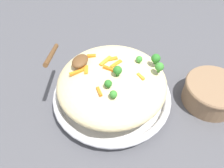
{
  "coord_description": "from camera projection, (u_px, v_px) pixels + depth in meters",
  "views": [
    {
      "loc": [
        0.38,
        0.17,
        0.54
      ],
      "look_at": [
        0.0,
        0.0,
        0.08
      ],
      "focal_mm": 35.51,
      "sensor_mm": 36.0,
      "label": 1
    }
  ],
  "objects": [
    {
      "name": "ground_plane",
      "position": [
        112.0,
        101.0,
        0.68
      ],
      "size": [
        2.4,
        2.4,
        0.0
      ],
      "primitive_type": "plane",
      "color": "#4C4C51"
    },
    {
      "name": "serving_bowl",
      "position": [
        112.0,
        96.0,
        0.66
      ],
      "size": [
        0.35,
        0.35,
        0.04
      ],
      "color": "silver",
      "rests_on": "ground_plane"
    },
    {
      "name": "pasta_mound",
      "position": [
        112.0,
        82.0,
        0.62
      ],
      "size": [
        0.31,
        0.3,
        0.09
      ],
      "primitive_type": "ellipsoid",
      "color": "beige",
      "rests_on": "serving_bowl"
    },
    {
      "name": "carrot_piece_0",
      "position": [
        106.0,
        61.0,
        0.61
      ],
      "size": [
        0.04,
        0.02,
        0.01
      ],
      "primitive_type": "cube",
      "rotation": [
        0.0,
        0.0,
        2.89
      ],
      "color": "orange",
      "rests_on": "pasta_mound"
    },
    {
      "name": "carrot_piece_1",
      "position": [
        141.0,
        77.0,
        0.57
      ],
      "size": [
        0.02,
        0.03,
        0.01
      ],
      "primitive_type": "cube",
      "rotation": [
        0.0,
        0.0,
        4.21
      ],
      "color": "orange",
      "rests_on": "pasta_mound"
    },
    {
      "name": "carrot_piece_2",
      "position": [
        113.0,
        59.0,
        0.61
      ],
      "size": [
        0.03,
        0.03,
        0.01
      ],
      "primitive_type": "cube",
      "rotation": [
        0.0,
        0.0,
        5.45
      ],
      "color": "orange",
      "rests_on": "pasta_mound"
    },
    {
      "name": "carrot_piece_3",
      "position": [
        77.0,
        72.0,
        0.58
      ],
      "size": [
        0.03,
        0.03,
        0.01
      ],
      "primitive_type": "cube",
      "rotation": [
        0.0,
        0.0,
        2.43
      ],
      "color": "orange",
      "rests_on": "pasta_mound"
    },
    {
      "name": "carrot_piece_4",
      "position": [
        100.0,
        92.0,
        0.54
      ],
      "size": [
        0.02,
        0.02,
        0.01
      ],
      "primitive_type": "cube",
      "rotation": [
        0.0,
        0.0,
        0.79
      ],
      "color": "orange",
      "rests_on": "pasta_mound"
    },
    {
      "name": "carrot_piece_5",
      "position": [
        79.0,
        66.0,
        0.6
      ],
      "size": [
        0.01,
        0.04,
        0.01
      ],
      "primitive_type": "cube",
      "rotation": [
        0.0,
        0.0,
        4.66
      ],
      "color": "orange",
      "rests_on": "pasta_mound"
    },
    {
      "name": "carrot_piece_6",
      "position": [
        109.0,
        69.0,
        0.58
      ],
      "size": [
        0.01,
        0.03,
        0.01
      ],
      "primitive_type": "cube",
      "rotation": [
        0.0,
        0.0,
        1.51
      ],
      "color": "orange",
      "rests_on": "pasta_mound"
    },
    {
      "name": "carrot_piece_7",
      "position": [
        86.0,
        70.0,
        0.59
      ],
      "size": [
        0.03,
        0.02,
        0.01
      ],
      "primitive_type": "cube",
      "rotation": [
        0.0,
        0.0,
        0.48
      ],
      "color": "orange",
      "rests_on": "pasta_mound"
    },
    {
      "name": "carrot_piece_8",
      "position": [
        91.0,
        56.0,
        0.63
      ],
      "size": [
        0.02,
        0.03,
        0.01
      ],
      "primitive_type": "cube",
      "rotation": [
        0.0,
        0.0,
        2.05
      ],
      "color": "orange",
      "rests_on": "pasta_mound"
    },
    {
      "name": "carrot_piece_9",
      "position": [
        115.0,
        64.0,
        0.6
      ],
      "size": [
        0.04,
        0.02,
        0.01
      ],
      "primitive_type": "cube",
      "rotation": [
        0.0,
        0.0,
        2.75
      ],
      "color": "orange",
      "rests_on": "pasta_mound"
    },
    {
      "name": "broccoli_floret_0",
      "position": [
        113.0,
        94.0,
        0.52
      ],
      "size": [
        0.02,
        0.02,
        0.02
      ],
      "color": "#377928",
      "rests_on": "pasta_mound"
    },
    {
      "name": "broccoli_floret_1",
      "position": [
        108.0,
        84.0,
        0.54
      ],
      "size": [
        0.02,
        0.02,
        0.02
      ],
      "color": "#296820",
      "rests_on": "pasta_mound"
    },
    {
      "name": "broccoli_floret_2",
      "position": [
        159.0,
        67.0,
        0.58
      ],
      "size": [
        0.02,
        0.02,
        0.03
      ],
      "color": "#377928",
      "rests_on": "pasta_mound"
    },
    {
      "name": "broccoli_floret_3",
      "position": [
        156.0,
        59.0,
        0.6
      ],
      "size": [
        0.03,
        0.03,
        0.03
      ],
      "color": "#296820",
      "rests_on": "pasta_mound"
    },
    {
      "name": "broccoli_floret_4",
      "position": [
        139.0,
        59.0,
        0.61
      ],
      "size": [
        0.02,
        0.02,
        0.02
      ],
      "color": "#377928",
      "rests_on": "pasta_mound"
    },
    {
      "name": "broccoli_floret_5",
      "position": [
        118.0,
        70.0,
        0.56
      ],
      "size": [
        0.02,
        0.02,
        0.03
      ],
      "color": "#296820",
      "rests_on": "pasta_mound"
    },
    {
      "name": "serving_spoon",
      "position": [
        70.0,
        59.0,
        0.59
      ],
      "size": [
        0.14,
        0.12,
        0.07
      ],
      "color": "brown",
      "rests_on": "pasta_mound"
    },
    {
      "name": "companion_bowl",
      "position": [
        212.0,
        92.0,
        0.65
      ],
      "size": [
        0.17,
        0.17,
        0.07
      ],
      "color": "#8C6B4C",
      "rests_on": "ground_plane"
    }
  ]
}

